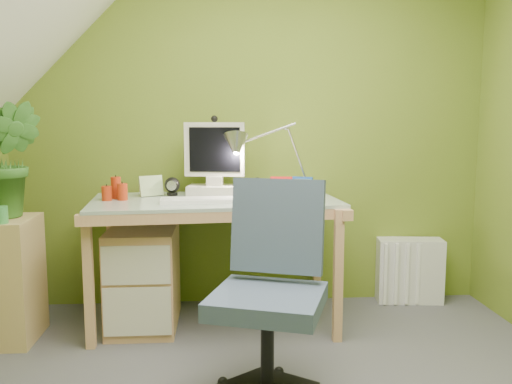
{
  "coord_description": "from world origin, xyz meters",
  "views": [
    {
      "loc": [
        -0.22,
        -2.08,
        1.26
      ],
      "look_at": [
        0.0,
        1.0,
        0.85
      ],
      "focal_mm": 38.0,
      "sensor_mm": 36.0,
      "label": 1
    }
  ],
  "objects": [
    {
      "name": "photo_frame_red",
      "position": [
        0.18,
        1.3,
        0.85
      ],
      "size": [
        0.14,
        0.04,
        0.12
      ],
      "primitive_type": "cube",
      "rotation": [
        0.0,
        0.0,
        -0.12
      ],
      "color": "red",
      "rests_on": "desk"
    },
    {
      "name": "desk",
      "position": [
        -0.24,
        1.18,
        0.39
      ],
      "size": [
        1.53,
        0.86,
        0.79
      ],
      "primitive_type": null,
      "rotation": [
        0.0,
        0.0,
        0.09
      ],
      "color": "tan",
      "rests_on": "floor"
    },
    {
      "name": "monitor",
      "position": [
        -0.24,
        1.36,
        1.03
      ],
      "size": [
        0.38,
        0.25,
        0.49
      ],
      "primitive_type": null,
      "rotation": [
        0.0,
        0.0,
        -0.13
      ],
      "color": "beige",
      "rests_on": "desk"
    },
    {
      "name": "photo_frame_green",
      "position": [
        -0.64,
        1.32,
        0.85
      ],
      "size": [
        0.14,
        0.09,
        0.13
      ],
      "primitive_type": "cube",
      "rotation": [
        0.0,
        0.0,
        0.5
      ],
      "color": "#9DB77E",
      "rests_on": "desk"
    },
    {
      "name": "task_chair",
      "position": [
        -0.0,
        0.2,
        0.49
      ],
      "size": [
        0.68,
        0.68,
        0.98
      ],
      "primitive_type": null,
      "rotation": [
        0.0,
        0.0,
        -0.33
      ],
      "color": "#3C4B63",
      "rests_on": "floor"
    },
    {
      "name": "speaker_left",
      "position": [
        -0.51,
        1.34,
        0.85
      ],
      "size": [
        0.1,
        0.1,
        0.12
      ],
      "primitive_type": null,
      "rotation": [
        0.0,
        0.0,
        -0.08
      ],
      "color": "black",
      "rests_on": "desk"
    },
    {
      "name": "side_ledge",
      "position": [
        -1.4,
        1.01,
        0.36
      ],
      "size": [
        0.26,
        0.41,
        0.71
      ],
      "primitive_type": "cube",
      "color": "tan",
      "rests_on": "floor"
    },
    {
      "name": "speaker_right",
      "position": [
        0.03,
        1.34,
        0.84
      ],
      "size": [
        0.1,
        0.1,
        0.11
      ],
      "primitive_type": null,
      "rotation": [
        0.0,
        0.0,
        -0.05
      ],
      "color": "black",
      "rests_on": "desk"
    },
    {
      "name": "wall_front",
      "position": [
        0.0,
        -1.6,
        1.2
      ],
      "size": [
        3.2,
        0.01,
        2.4
      ],
      "primitive_type": "cube",
      "color": "olive",
      "rests_on": "floor"
    },
    {
      "name": "radiator",
      "position": [
        1.11,
        1.5,
        0.22
      ],
      "size": [
        0.46,
        0.23,
        0.44
      ],
      "primitive_type": "cube",
      "rotation": [
        0.0,
        0.0,
        -0.11
      ],
      "color": "silver",
      "rests_on": "floor"
    },
    {
      "name": "mouse",
      "position": [
        0.14,
        1.04,
        0.81
      ],
      "size": [
        0.12,
        0.08,
        0.04
      ],
      "primitive_type": "ellipsoid",
      "rotation": [
        0.0,
        0.0,
        -0.03
      ],
      "color": "silver",
      "rests_on": "mousepad"
    },
    {
      "name": "keyboard",
      "position": [
        -0.32,
        1.04,
        0.8
      ],
      "size": [
        0.47,
        0.17,
        0.02
      ],
      "primitive_type": "cube",
      "rotation": [
        0.0,
        0.0,
        0.05
      ],
      "color": "white",
      "rests_on": "desk"
    },
    {
      "name": "mousepad",
      "position": [
        0.14,
        1.04,
        0.79
      ],
      "size": [
        0.29,
        0.23,
        0.01
      ],
      "primitive_type": "cube",
      "rotation": [
        0.0,
        0.0,
        0.25
      ],
      "color": "orange",
      "rests_on": "desk"
    },
    {
      "name": "desk_lamp",
      "position": [
        0.21,
        1.36,
        1.11
      ],
      "size": [
        0.63,
        0.31,
        0.65
      ],
      "primitive_type": null,
      "rotation": [
        0.0,
        0.0,
        -0.08
      ],
      "color": "#B3B3B7",
      "rests_on": "desk"
    },
    {
      "name": "photo_frame_blue",
      "position": [
        0.32,
        1.34,
        0.84
      ],
      "size": [
        0.13,
        0.07,
        0.11
      ],
      "primitive_type": "cube",
      "rotation": [
        0.0,
        0.0,
        -0.42
      ],
      "color": "navy",
      "rests_on": "desk"
    },
    {
      "name": "amber_tumbler",
      "position": [
        -0.06,
        1.1,
        0.84
      ],
      "size": [
        0.09,
        0.09,
        0.1
      ],
      "primitive_type": "cylinder",
      "rotation": [
        0.0,
        0.0,
        -0.2
      ],
      "color": "brown",
      "rests_on": "desk"
    },
    {
      "name": "green_cup",
      "position": [
        -1.38,
        0.86,
        0.76
      ],
      "size": [
        0.08,
        0.08,
        0.09
      ],
      "primitive_type": "cylinder",
      "rotation": [
        0.0,
        0.0,
        -0.16
      ],
      "color": "#3E9546",
      "rests_on": "side_ledge"
    },
    {
      "name": "candle_cluster",
      "position": [
        -0.84,
        1.19,
        0.85
      ],
      "size": [
        0.19,
        0.17,
        0.13
      ],
      "primitive_type": null,
      "rotation": [
        0.0,
        0.0,
        0.07
      ],
      "color": "#AB2B0E",
      "rests_on": "desk"
    },
    {
      "name": "wall_back",
      "position": [
        0.0,
        1.6,
        1.2
      ],
      "size": [
        3.2,
        0.01,
        2.4
      ],
      "primitive_type": "cube",
      "color": "olive",
      "rests_on": "floor"
    },
    {
      "name": "potted_plant",
      "position": [
        -1.4,
        1.06,
        1.04
      ],
      "size": [
        0.41,
        0.35,
        0.65
      ],
      "primitive_type": "imported",
      "rotation": [
        0.0,
        0.0,
        0.19
      ],
      "color": "#316722",
      "rests_on": "side_ledge"
    }
  ]
}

